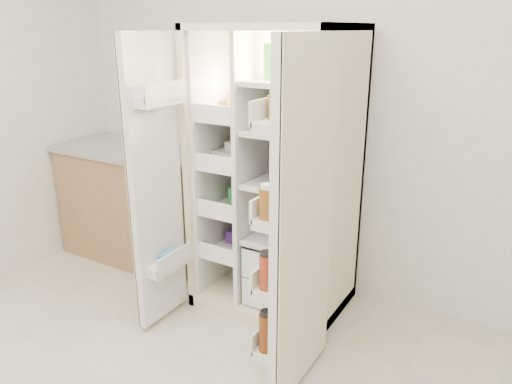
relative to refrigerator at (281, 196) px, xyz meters
The scene contains 5 objects.
wall_back 0.70m from the refrigerator, 77.30° to the left, with size 4.00×0.02×2.70m, color silver.
refrigerator is the anchor object (origin of this frame).
freezer_door 0.81m from the refrigerator, 130.42° to the right, with size 0.15×0.40×1.72m.
fridge_door 0.85m from the refrigerator, 56.19° to the right, with size 0.17×0.58×1.72m.
kitchen_counter 1.32m from the refrigerator, behind, with size 1.24×0.66×0.90m.
Camera 1 is at (1.30, -0.97, 1.77)m, focal length 34.00 mm.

